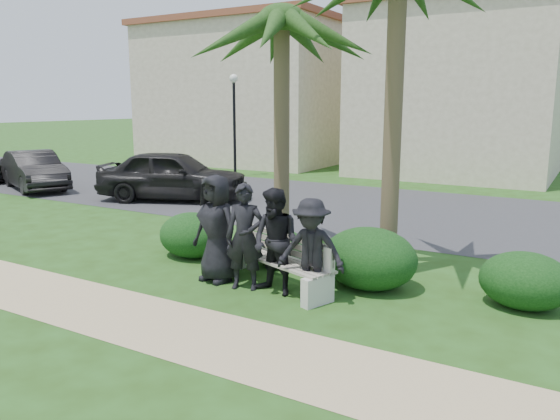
# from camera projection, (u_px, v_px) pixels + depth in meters

# --- Properties ---
(ground) EXTENTS (160.00, 160.00, 0.00)m
(ground) POSITION_uv_depth(u_px,v_px,m) (264.00, 294.00, 8.96)
(ground) COLOR #254413
(ground) RESTS_ON ground
(footpath) EXTENTS (30.00, 1.60, 0.01)m
(footpath) POSITION_uv_depth(u_px,v_px,m) (194.00, 333.00, 7.43)
(footpath) COLOR tan
(footpath) RESTS_ON ground
(asphalt_street) EXTENTS (160.00, 8.00, 0.01)m
(asphalt_street) POSITION_uv_depth(u_px,v_px,m) (411.00, 212.00, 15.72)
(asphalt_street) COLOR #2D2D30
(asphalt_street) RESTS_ON ground
(stucco_bldg_left) EXTENTS (10.40, 8.40, 7.30)m
(stucco_bldg_left) POSITION_uv_depth(u_px,v_px,m) (253.00, 92.00, 29.45)
(stucco_bldg_left) COLOR #B9AA8B
(stucco_bldg_left) RESTS_ON ground
(stucco_bldg_right) EXTENTS (8.40, 8.40, 7.30)m
(stucco_bldg_right) POSITION_uv_depth(u_px,v_px,m) (462.00, 90.00, 23.98)
(stucco_bldg_right) COLOR #B9AA8B
(stucco_bldg_right) RESTS_ON ground
(street_lamp) EXTENTS (0.36, 0.36, 4.29)m
(street_lamp) POSITION_uv_depth(u_px,v_px,m) (234.00, 107.00, 23.02)
(street_lamp) COLOR black
(street_lamp) RESTS_ON ground
(park_bench) EXTENTS (2.68, 1.37, 0.88)m
(park_bench) POSITION_uv_depth(u_px,v_px,m) (272.00, 263.00, 9.34)
(park_bench) COLOR gray
(park_bench) RESTS_ON ground
(man_a) EXTENTS (1.00, 0.73, 1.89)m
(man_a) POSITION_uv_depth(u_px,v_px,m) (216.00, 228.00, 9.48)
(man_a) COLOR black
(man_a) RESTS_ON ground
(man_b) EXTENTS (0.76, 0.62, 1.79)m
(man_b) POSITION_uv_depth(u_px,v_px,m) (245.00, 237.00, 9.08)
(man_b) COLOR black
(man_b) RESTS_ON ground
(man_c) EXTENTS (0.95, 0.79, 1.75)m
(man_c) POSITION_uv_depth(u_px,v_px,m) (276.00, 242.00, 8.84)
(man_c) COLOR black
(man_c) RESTS_ON ground
(man_d) EXTENTS (1.17, 0.82, 1.66)m
(man_d) POSITION_uv_depth(u_px,v_px,m) (311.00, 251.00, 8.48)
(man_d) COLOR black
(man_d) RESTS_ON ground
(hedge_a) EXTENTS (1.43, 1.19, 0.94)m
(hedge_a) POSITION_uv_depth(u_px,v_px,m) (192.00, 234.00, 11.11)
(hedge_a) COLOR black
(hedge_a) RESTS_ON ground
(hedge_b) EXTENTS (1.26, 1.04, 0.82)m
(hedge_b) POSITION_uv_depth(u_px,v_px,m) (195.00, 231.00, 11.64)
(hedge_b) COLOR black
(hedge_b) RESTS_ON ground
(hedge_c) EXTENTS (1.17, 0.96, 0.76)m
(hedge_c) POSITION_uv_depth(u_px,v_px,m) (277.00, 246.00, 10.51)
(hedge_c) COLOR black
(hedge_c) RESTS_ON ground
(hedge_d) EXTENTS (1.64, 1.35, 1.07)m
(hedge_d) POSITION_uv_depth(u_px,v_px,m) (369.00, 257.00, 9.23)
(hedge_d) COLOR black
(hedge_d) RESTS_ON ground
(hedge_e) EXTENTS (1.36, 1.12, 0.89)m
(hedge_e) POSITION_uv_depth(u_px,v_px,m) (360.00, 258.00, 9.45)
(hedge_e) COLOR black
(hedge_e) RESTS_ON ground
(hedge_f) EXTENTS (1.37, 1.13, 0.89)m
(hedge_f) POSITION_uv_depth(u_px,v_px,m) (525.00, 279.00, 8.33)
(hedge_f) COLOR black
(hedge_f) RESTS_ON ground
(palm_left) EXTENTS (3.00, 3.00, 5.62)m
(palm_left) POSITION_uv_depth(u_px,v_px,m) (282.00, 21.00, 10.61)
(palm_left) COLOR brown
(palm_left) RESTS_ON ground
(car_a) EXTENTS (5.14, 3.55, 1.62)m
(car_a) POSITION_uv_depth(u_px,v_px,m) (173.00, 175.00, 17.52)
(car_a) COLOR black
(car_a) RESTS_ON ground
(car_b) EXTENTS (4.45, 2.96, 1.39)m
(car_b) POSITION_uv_depth(u_px,v_px,m) (34.00, 170.00, 19.79)
(car_b) COLOR black
(car_b) RESTS_ON ground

